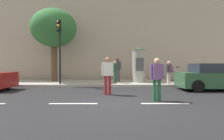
# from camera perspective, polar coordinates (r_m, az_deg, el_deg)

# --- Properties ---
(ground_plane) EXTENTS (80.00, 80.00, 0.00)m
(ground_plane) POSITION_cam_1_polar(r_m,az_deg,el_deg) (7.24, 2.17, -9.96)
(ground_plane) COLOR #232326
(sidewalk_curb) EXTENTS (36.00, 4.00, 0.15)m
(sidewalk_curb) POSITION_cam_1_polar(r_m,az_deg,el_deg) (14.15, 0.94, -3.81)
(sidewalk_curb) COLOR #B2ADA3
(sidewalk_curb) RESTS_ON ground_plane
(lane_markings) EXTENTS (25.80, 0.16, 0.01)m
(lane_markings) POSITION_cam_1_polar(r_m,az_deg,el_deg) (7.24, 2.17, -9.93)
(lane_markings) COLOR silver
(lane_markings) RESTS_ON ground_plane
(building_backdrop) EXTENTS (36.00, 5.00, 11.33)m
(building_backdrop) POSITION_cam_1_polar(r_m,az_deg,el_deg) (19.53, 0.62, 14.28)
(building_backdrop) COLOR #B7A893
(building_backdrop) RESTS_ON ground_plane
(traffic_light) EXTENTS (0.24, 0.45, 4.10)m
(traffic_light) POSITION_cam_1_polar(r_m,az_deg,el_deg) (12.83, -15.38, 8.26)
(traffic_light) COLOR black
(traffic_light) RESTS_ON sidewalk_curb
(poster_column) EXTENTS (1.02, 1.02, 2.52)m
(poster_column) POSITION_cam_1_polar(r_m,az_deg,el_deg) (13.94, 7.98, 1.66)
(poster_column) COLOR #9E9B93
(poster_column) RESTS_ON sidewalk_curb
(street_tree) EXTENTS (3.39, 3.39, 5.48)m
(street_tree) POSITION_cam_1_polar(r_m,az_deg,el_deg) (15.43, -16.92, 11.75)
(street_tree) COLOR brown
(street_tree) RESTS_ON sidewalk_curb
(pedestrian_tallest) EXTENTS (0.56, 0.44, 1.71)m
(pedestrian_tallest) POSITION_cam_1_polar(r_m,az_deg,el_deg) (7.82, 13.16, -1.61)
(pedestrian_tallest) COLOR #1E5938
(pedestrian_tallest) RESTS_ON ground_plane
(pedestrian_near_pole) EXTENTS (0.57, 0.37, 1.79)m
(pedestrian_near_pole) POSITION_cam_1_polar(r_m,az_deg,el_deg) (9.13, -1.31, -0.78)
(pedestrian_near_pole) COLOR maroon
(pedestrian_near_pole) RESTS_ON ground_plane
(pedestrian_in_light_jacket) EXTENTS (0.52, 0.51, 1.75)m
(pedestrian_in_light_jacket) POSITION_cam_1_polar(r_m,az_deg,el_deg) (14.44, 1.70, 0.76)
(pedestrian_in_light_jacket) COLOR #4C4C51
(pedestrian_in_light_jacket) RESTS_ON sidewalk_curb
(pedestrian_with_bag) EXTENTS (0.46, 0.56, 1.52)m
(pedestrian_with_bag) POSITION_cam_1_polar(r_m,az_deg,el_deg) (14.38, 16.66, 0.08)
(pedestrian_with_bag) COLOR maroon
(pedestrian_with_bag) RESTS_ON sidewalk_curb
(pedestrian_in_dark_shirt) EXTENTS (0.52, 0.52, 1.50)m
(pedestrian_in_dark_shirt) POSITION_cam_1_polar(r_m,az_deg,el_deg) (13.24, 16.61, -0.12)
(pedestrian_in_dark_shirt) COLOR silver
(pedestrian_in_dark_shirt) RESTS_ON sidewalk_curb
(pedestrian_with_backpack) EXTENTS (0.26, 0.64, 1.53)m
(pedestrian_with_backpack) POSITION_cam_1_polar(r_m,az_deg,el_deg) (13.38, 0.91, 0.01)
(pedestrian_with_backpack) COLOR #1E5938
(pedestrian_with_backpack) RESTS_ON sidewalk_curb
(bicycle_leaning) EXTENTS (1.77, 0.10, 1.09)m
(bicycle_leaning) POSITION_cam_1_polar(r_m,az_deg,el_deg) (15.89, 19.39, -1.61)
(bicycle_leaning) COLOR black
(bicycle_leaning) RESTS_ON sidewalk_curb
(parked_car_silver) EXTENTS (4.54, 1.97, 1.50)m
(parked_car_silver) POSITION_cam_1_polar(r_m,az_deg,el_deg) (12.27, 29.16, -1.88)
(parked_car_silver) COLOR #2D5938
(parked_car_silver) RESTS_ON ground_plane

